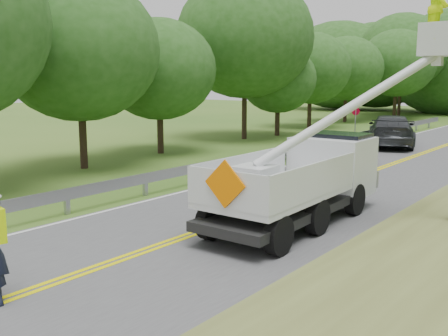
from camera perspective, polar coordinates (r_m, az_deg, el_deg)
The scene contains 8 objects.
ground at distance 9.92m, azimuth -22.70°, elevation -13.31°, with size 140.00×140.00×0.00m, color #33611C.
road at distance 20.34m, azimuth 14.15°, elevation -1.10°, with size 7.20×96.00×0.03m.
guardrail at distance 22.92m, azimuth 5.97°, elevation 1.73°, with size 0.18×48.00×0.77m.
treeline_left at distance 37.39m, azimuth 8.63°, elevation 12.48°, with size 10.17×54.32×10.41m.
bucket_truck at distance 14.09m, azimuth 10.75°, elevation 0.28°, with size 4.35×6.41×6.30m.
suv_silver at distance 22.51m, azimuth 12.14°, elevation 1.91°, with size 2.40×5.20×1.45m, color silver.
suv_darkgrey at distance 30.62m, azimuth 18.14°, elevation 4.00°, with size 2.47×6.07×1.76m, color #34373B.
stop_sign_permanent at distance 29.86m, azimuth 14.45°, elevation 5.12°, with size 0.36×0.35×2.25m.
Camera 1 is at (8.13, -4.26, 3.78)m, focal length 40.96 mm.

